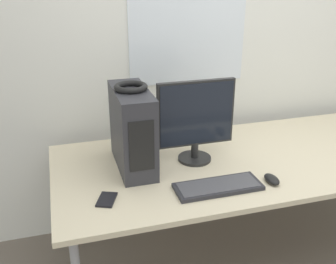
{
  "coord_description": "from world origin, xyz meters",
  "views": [
    {
      "loc": [
        -1.1,
        -1.32,
        1.7
      ],
      "look_at": [
        -0.57,
        0.47,
        0.91
      ],
      "focal_mm": 42.0,
      "sensor_mm": 36.0,
      "label": 1
    }
  ],
  "objects_px": {
    "keyboard": "(218,186)",
    "cell_phone": "(107,200)",
    "pc_tower": "(132,129)",
    "monitor_main": "(196,119)",
    "mouse": "(272,179)",
    "headphones": "(131,87)"
  },
  "relations": [
    {
      "from": "headphones",
      "to": "mouse",
      "type": "bearing_deg",
      "value": -30.39
    },
    {
      "from": "pc_tower",
      "to": "monitor_main",
      "type": "relative_size",
      "value": 0.97
    },
    {
      "from": "pc_tower",
      "to": "headphones",
      "type": "height_order",
      "value": "headphones"
    },
    {
      "from": "pc_tower",
      "to": "monitor_main",
      "type": "height_order",
      "value": "monitor_main"
    },
    {
      "from": "pc_tower",
      "to": "monitor_main",
      "type": "bearing_deg",
      "value": -4.12
    },
    {
      "from": "monitor_main",
      "to": "cell_phone",
      "type": "relative_size",
      "value": 3.22
    },
    {
      "from": "headphones",
      "to": "pc_tower",
      "type": "bearing_deg",
      "value": -90.0
    },
    {
      "from": "cell_phone",
      "to": "keyboard",
      "type": "bearing_deg",
      "value": 17.65
    },
    {
      "from": "monitor_main",
      "to": "pc_tower",
      "type": "bearing_deg",
      "value": 175.88
    },
    {
      "from": "keyboard",
      "to": "cell_phone",
      "type": "xyz_separation_m",
      "value": [
        -0.54,
        0.05,
        -0.01
      ]
    },
    {
      "from": "monitor_main",
      "to": "keyboard",
      "type": "distance_m",
      "value": 0.4
    },
    {
      "from": "pc_tower",
      "to": "mouse",
      "type": "height_order",
      "value": "pc_tower"
    },
    {
      "from": "keyboard",
      "to": "mouse",
      "type": "bearing_deg",
      "value": -3.89
    },
    {
      "from": "pc_tower",
      "to": "monitor_main",
      "type": "xyz_separation_m",
      "value": [
        0.34,
        -0.02,
        0.03
      ]
    },
    {
      "from": "keyboard",
      "to": "cell_phone",
      "type": "bearing_deg",
      "value": 175.12
    },
    {
      "from": "monitor_main",
      "to": "mouse",
      "type": "height_order",
      "value": "monitor_main"
    },
    {
      "from": "pc_tower",
      "to": "headphones",
      "type": "bearing_deg",
      "value": 90.0
    },
    {
      "from": "headphones",
      "to": "cell_phone",
      "type": "height_order",
      "value": "headphones"
    },
    {
      "from": "keyboard",
      "to": "pc_tower",
      "type": "bearing_deg",
      "value": 134.83
    },
    {
      "from": "pc_tower",
      "to": "keyboard",
      "type": "relative_size",
      "value": 1.03
    },
    {
      "from": "monitor_main",
      "to": "keyboard",
      "type": "relative_size",
      "value": 1.07
    },
    {
      "from": "monitor_main",
      "to": "mouse",
      "type": "distance_m",
      "value": 0.5
    }
  ]
}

